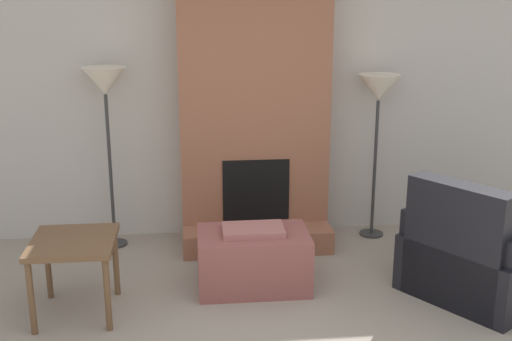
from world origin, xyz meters
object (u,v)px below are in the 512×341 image
object	(u,v)px
ottoman	(253,259)
armchair	(478,257)
floor_lamp_right	(379,94)
floor_lamp_left	(105,89)
side_table	(74,250)

from	to	relation	value
ottoman	armchair	xyz separation A→B (m)	(1.69, -0.29, 0.06)
ottoman	floor_lamp_right	xyz separation A→B (m)	(1.23, 0.98, 1.11)
armchair	floor_lamp_left	xyz separation A→B (m)	(-2.86, 1.26, 1.14)
armchair	floor_lamp_right	xyz separation A→B (m)	(-0.46, 1.26, 1.05)
armchair	floor_lamp_right	distance (m)	1.71
ottoman	side_table	distance (m)	1.36
armchair	floor_lamp_left	size ratio (longest dim) A/B	0.83
side_table	armchair	bearing A→B (deg)	0.27
armchair	floor_lamp_left	distance (m)	3.33
armchair	floor_lamp_right	bearing A→B (deg)	-15.02
armchair	floor_lamp_left	world-z (taller)	floor_lamp_left
side_table	floor_lamp_right	size ratio (longest dim) A/B	0.40
ottoman	floor_lamp_right	world-z (taller)	floor_lamp_right
floor_lamp_left	floor_lamp_right	xyz separation A→B (m)	(2.40, 0.00, -0.09)
side_table	floor_lamp_left	size ratio (longest dim) A/B	0.38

